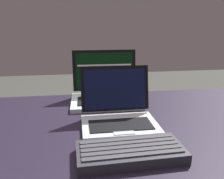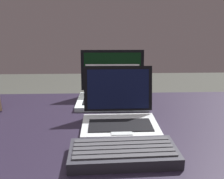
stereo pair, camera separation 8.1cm
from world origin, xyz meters
TOP-DOWN VIEW (x-y plane):
  - desk at (0.00, 0.00)m, footprint 1.48×0.74m
  - laptop_front at (0.02, -0.01)m, footprint 0.27×0.23m
  - laptop_rear at (0.01, 0.25)m, footprint 0.32×0.25m
  - external_keyboard at (0.02, -0.24)m, footprint 0.31×0.15m

SIDE VIEW (x-z plane):
  - desk at x=0.00m, z-range 0.29..1.02m
  - external_keyboard at x=0.02m, z-range 0.72..0.76m
  - laptop_front at x=0.02m, z-range 0.66..0.86m
  - laptop_rear at x=0.01m, z-range 0.65..0.88m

